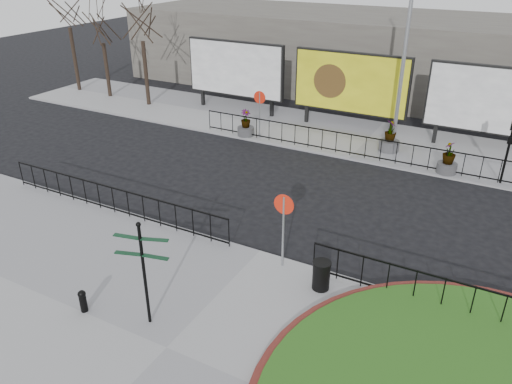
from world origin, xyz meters
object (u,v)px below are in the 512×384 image
Objects in this scene: fingerpost_sign at (143,264)px; planter_a at (246,126)px; litter_bin at (321,275)px; billboard_mid at (350,83)px; planter_b at (390,139)px; lamp_post at (405,52)px; planter_c at (448,160)px; bollard at (83,300)px.

fingerpost_sign is 2.21× the size of planter_a.
litter_bin is at bearing -51.17° from planter_a.
billboard_mid is 4.49× the size of planter_a.
billboard_mid reaches higher than planter_b.
lamp_post is 6.03× the size of planter_b.
billboard_mid is 14.60m from litter_bin.
planter_c is at bearing -29.82° from lamp_post.
planter_b is at bearing 68.77° from fingerpost_sign.
lamp_post reaches higher than billboard_mid.
fingerpost_sign is 15.48m from planter_b.
litter_bin is at bearing -73.99° from billboard_mid.
planter_b reaches higher than litter_bin.
billboard_mid reaches higher than bollard.
litter_bin is 0.65× the size of planter_a.
billboard_mid reaches higher than planter_c.
fingerpost_sign is 4.52× the size of bollard.
fingerpost_sign is at bearing -134.71° from litter_bin.
bollard is 0.49× the size of planter_a.
billboard_mid is 6.88× the size of litter_bin.
planter_a is 0.94× the size of planter_c.
fingerpost_sign reaches higher than planter_b.
lamp_post is 5.22m from planter_c.
fingerpost_sign reaches higher than planter_c.
lamp_post is 6.68× the size of planter_a.
planter_a is (-8.31, 10.32, 0.07)m from litter_bin.
lamp_post is 4.14m from planter_b.
litter_bin is at bearing -99.96° from planter_c.
litter_bin is (5.33, 4.01, 0.09)m from bollard.
fingerpost_sign is 2.06× the size of planter_c.
planter_b is (4.21, 15.76, 0.20)m from bollard.
bollard is 0.44× the size of planter_b.
planter_a is (-7.33, -1.60, -4.18)m from lamp_post.
litter_bin is at bearing 37.01° from bollard.
planter_c is (7.14, 14.34, 0.23)m from bollard.
planter_b is (2.35, 15.25, -1.27)m from fingerpost_sign.
planter_c is at bearing 0.00° from planter_a.
fingerpost_sign is at bearing -70.72° from planter_a.
lamp_post is at bearing 52.72° from planter_b.
billboard_mid is at bearing 39.58° from planter_a.
billboard_mid is at bearing 143.17° from planter_b.
planter_c is (5.28, 13.83, -1.24)m from fingerpost_sign.
fingerpost_sign reaches higher than litter_bin.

